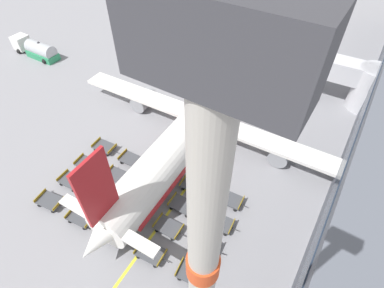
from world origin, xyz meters
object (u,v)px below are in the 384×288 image
(baggage_dolly_row_mid_b_col_a, at_px, (88,164))
(baggage_dolly_row_far_col_c, at_px, (161,171))
(baggage_dolly_row_mid_b_col_c, at_px, (147,190))
(baggage_dolly_row_mid_b_col_d, at_px, (182,205))
(baggage_dolly_row_mid_b_col_b, at_px, (118,176))
(baggage_dolly_row_far_col_a, at_px, (104,147))
(airplane, at_px, (209,109))
(baggage_dolly_row_mid_a_col_a, at_px, (71,181))
(baggage_dolly_row_mid_a_col_e, at_px, (205,246))
(baggage_dolly_row_far_col_e, at_px, (230,199))
(baggage_dolly_row_far_col_d, at_px, (193,185))
(baggage_dolly_row_near_col_b, at_px, (81,217))
(baggage_dolly_row_near_col_a, at_px, (50,201))
(baggage_dolly_row_near_col_d, at_px, (151,253))
(baggage_dolly_row_near_col_e, at_px, (192,274))
(fuel_tanker_primary, at_px, (37,49))
(baggage_dolly_row_mid_a_col_c, at_px, (132,212))
(baggage_dolly_row_mid_a_col_b, at_px, (102,195))
(baggage_dolly_row_mid_a_col_d, at_px, (168,227))
(baggage_dolly_row_near_col_c, at_px, (113,234))
(baggage_dolly_row_far_col_b, at_px, (131,159))
(baggage_dolly_row_mid_b_col_e, at_px, (220,222))

(baggage_dolly_row_mid_b_col_a, distance_m, baggage_dolly_row_far_col_c, 8.83)
(baggage_dolly_row_mid_b_col_c, height_order, baggage_dolly_row_mid_b_col_d, same)
(baggage_dolly_row_mid_b_col_b, height_order, baggage_dolly_row_far_col_a, same)
(airplane, bearing_deg, baggage_dolly_row_mid_a_col_a, -116.80)
(baggage_dolly_row_mid_a_col_e, relative_size, baggage_dolly_row_far_col_e, 1.01)
(baggage_dolly_row_far_col_d, bearing_deg, baggage_dolly_row_mid_a_col_a, -150.32)
(baggage_dolly_row_near_col_b, bearing_deg, baggage_dolly_row_near_col_a, -174.58)
(baggage_dolly_row_mid_a_col_a, relative_size, baggage_dolly_row_mid_b_col_c, 0.99)
(baggage_dolly_row_near_col_d, relative_size, baggage_dolly_row_near_col_e, 0.99)
(fuel_tanker_primary, relative_size, baggage_dolly_row_mid_b_col_c, 2.79)
(fuel_tanker_primary, relative_size, baggage_dolly_row_near_col_d, 2.81)
(baggage_dolly_row_mid_a_col_c, height_order, baggage_dolly_row_far_col_e, same)
(baggage_dolly_row_mid_a_col_b, bearing_deg, baggage_dolly_row_far_col_d, 40.03)
(fuel_tanker_primary, height_order, baggage_dolly_row_mid_a_col_c, fuel_tanker_primary)
(baggage_dolly_row_mid_a_col_e, bearing_deg, baggage_dolly_row_far_col_d, 131.31)
(baggage_dolly_row_mid_a_col_d, distance_m, baggage_dolly_row_far_col_d, 5.65)
(baggage_dolly_row_mid_a_col_e, distance_m, baggage_dolly_row_far_col_c, 10.23)
(baggage_dolly_row_near_col_d, xyz_separation_m, baggage_dolly_row_mid_b_col_c, (-4.72, 5.34, 0.00))
(airplane, relative_size, baggage_dolly_row_mid_a_col_b, 13.49)
(baggage_dolly_row_mid_a_col_d, height_order, baggage_dolly_row_mid_b_col_d, same)
(baggage_dolly_row_near_col_a, bearing_deg, baggage_dolly_row_mid_b_col_c, 40.10)
(baggage_dolly_row_mid_a_col_b, distance_m, baggage_dolly_row_mid_a_col_c, 4.07)
(baggage_dolly_row_near_col_e, distance_m, baggage_dolly_row_mid_b_col_b, 13.87)
(baggage_dolly_row_near_col_a, bearing_deg, baggage_dolly_row_near_col_c, 5.02)
(baggage_dolly_row_far_col_b, bearing_deg, baggage_dolly_row_mid_a_col_e, -19.42)
(baggage_dolly_row_mid_a_col_c, xyz_separation_m, baggage_dolly_row_mid_b_col_c, (-0.39, 2.94, 0.00))
(baggage_dolly_row_near_col_c, bearing_deg, baggage_dolly_row_near_col_a, -174.98)
(baggage_dolly_row_mid_b_col_c, relative_size, baggage_dolly_row_far_col_d, 1.01)
(baggage_dolly_row_far_col_e, bearing_deg, baggage_dolly_row_near_col_a, -147.03)
(baggage_dolly_row_near_col_d, height_order, baggage_dolly_row_far_col_d, same)
(baggage_dolly_row_mid_a_col_b, relative_size, baggage_dolly_row_mid_a_col_e, 0.99)
(airplane, xyz_separation_m, baggage_dolly_row_far_col_e, (7.90, -9.10, -2.65))
(baggage_dolly_row_mid_b_col_c, distance_m, baggage_dolly_row_mid_b_col_e, 8.68)
(baggage_dolly_row_mid_a_col_e, distance_m, baggage_dolly_row_far_col_a, 17.79)
(airplane, height_order, baggage_dolly_row_mid_b_col_b, airplane)
(baggage_dolly_row_near_col_e, relative_size, baggage_dolly_row_mid_a_col_b, 1.01)
(baggage_dolly_row_near_col_e, xyz_separation_m, baggage_dolly_row_mid_b_col_a, (-17.31, 4.17, 0.00))
(baggage_dolly_row_far_col_c, height_order, baggage_dolly_row_far_col_d, same)
(baggage_dolly_row_far_col_a, bearing_deg, baggage_dolly_row_mid_b_col_e, -5.19)
(baggage_dolly_row_mid_a_col_e, xyz_separation_m, baggage_dolly_row_mid_b_col_c, (-8.66, 2.04, 0.00))
(airplane, height_order, baggage_dolly_row_mid_b_col_d, airplane)
(baggage_dolly_row_mid_b_col_e, bearing_deg, baggage_dolly_row_mid_a_col_b, -162.23)
(baggage_dolly_row_far_col_e, bearing_deg, baggage_dolly_row_mid_b_col_c, -155.03)
(baggage_dolly_row_mid_b_col_c, distance_m, baggage_dolly_row_far_col_a, 8.89)
(baggage_dolly_row_near_col_a, relative_size, baggage_dolly_row_far_col_a, 1.01)
(baggage_dolly_row_near_col_e, relative_size, baggage_dolly_row_mid_b_col_a, 1.00)
(baggage_dolly_row_far_col_b, bearing_deg, baggage_dolly_row_mid_b_col_e, -7.59)
(baggage_dolly_row_near_col_a, xyz_separation_m, baggage_dolly_row_near_col_d, (12.52, 1.22, 0.00))
(fuel_tanker_primary, xyz_separation_m, baggage_dolly_row_near_col_d, (39.64, -18.44, -0.83))
(baggage_dolly_row_mid_a_col_c, xyz_separation_m, baggage_dolly_row_mid_b_col_b, (-4.41, 2.79, 0.00))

